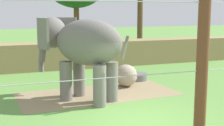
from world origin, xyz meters
name	(u,v)px	position (x,y,z in m)	size (l,w,h in m)	color
ground_plane	(136,120)	(0.00, 0.00, 0.00)	(120.00, 120.00, 0.00)	#609342
dirt_patch	(98,94)	(-0.13, 3.66, 0.00)	(6.91, 3.26, 0.01)	#937F5B
embankment_wall	(66,55)	(0.00, 10.62, 0.83)	(36.00, 1.80, 1.65)	#997F56
elephant	(81,46)	(-1.03, 3.06, 2.22)	(3.53, 3.96, 3.35)	slate
enrichment_ball	(126,76)	(1.56, 4.53, 0.53)	(1.07, 1.07, 1.07)	tan
cable_fence	(199,82)	(0.03, -3.29, 1.97)	(12.38, 0.28, 3.93)	brown
water_tub	(137,77)	(2.67, 5.68, 0.18)	(1.10, 1.10, 0.35)	slate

